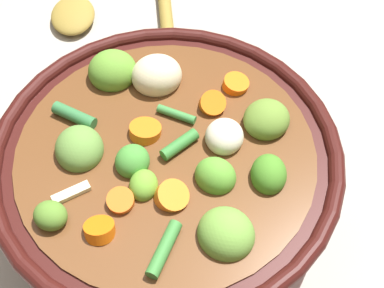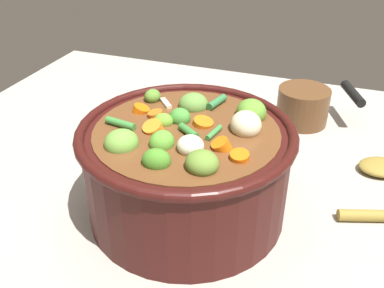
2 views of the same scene
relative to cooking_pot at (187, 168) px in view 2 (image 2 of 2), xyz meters
name	(u,v)px [view 2 (image 2 of 2)]	position (x,y,z in m)	size (l,w,h in m)	color
ground_plane	(187,210)	(0.00, 0.00, -0.08)	(1.10, 1.10, 0.00)	#9E998E
cooking_pot	(187,168)	(0.00, 0.00, 0.00)	(0.30, 0.30, 0.16)	#38110F
small_saucepan	(305,105)	(0.34, -0.12, -0.04)	(0.13, 0.17, 0.07)	brown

